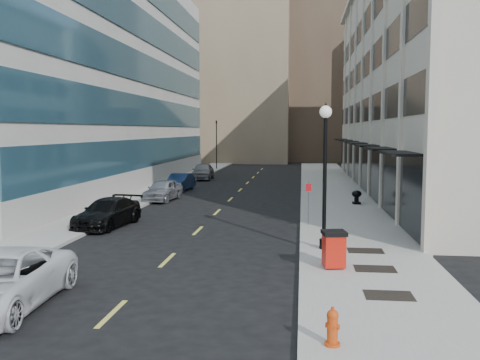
% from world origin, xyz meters
% --- Properties ---
extents(ground, '(160.00, 160.00, 0.00)m').
position_xyz_m(ground, '(0.00, 0.00, 0.00)').
color(ground, black).
rests_on(ground, ground).
extents(sidewalk_right, '(5.00, 80.00, 0.15)m').
position_xyz_m(sidewalk_right, '(7.50, 20.00, 0.07)').
color(sidewalk_right, '#9B998D').
rests_on(sidewalk_right, ground).
extents(sidewalk_left, '(3.00, 80.00, 0.15)m').
position_xyz_m(sidewalk_left, '(-6.50, 20.00, 0.07)').
color(sidewalk_left, '#9B998D').
rests_on(sidewalk_left, ground).
extents(building_right, '(15.30, 46.50, 18.25)m').
position_xyz_m(building_right, '(16.94, 26.99, 8.99)').
color(building_right, '#B5A999').
rests_on(building_right, ground).
extents(building_left, '(16.14, 46.00, 20.00)m').
position_xyz_m(building_left, '(-15.95, 27.00, 9.99)').
color(building_left, beige).
rests_on(building_left, ground).
extents(skyline_tan_near, '(14.00, 18.00, 28.00)m').
position_xyz_m(skyline_tan_near, '(-4.00, 68.00, 14.00)').
color(skyline_tan_near, '#847357').
rests_on(skyline_tan_near, ground).
extents(skyline_brown, '(12.00, 16.00, 34.00)m').
position_xyz_m(skyline_brown, '(8.00, 72.00, 17.00)').
color(skyline_brown, brown).
rests_on(skyline_brown, ground).
extents(skyline_tan_far, '(12.00, 14.00, 22.00)m').
position_xyz_m(skyline_tan_far, '(-14.00, 78.00, 11.00)').
color(skyline_tan_far, '#847357').
rests_on(skyline_tan_far, ground).
extents(skyline_stone, '(10.00, 14.00, 20.00)m').
position_xyz_m(skyline_stone, '(18.00, 66.00, 10.00)').
color(skyline_stone, '#B5A999').
rests_on(skyline_stone, ground).
extents(grate_near, '(1.40, 1.00, 0.01)m').
position_xyz_m(grate_near, '(7.60, -2.00, 0.15)').
color(grate_near, black).
rests_on(grate_near, sidewalk_right).
extents(grate_mid, '(1.40, 1.00, 0.01)m').
position_xyz_m(grate_mid, '(7.60, 1.00, 0.15)').
color(grate_mid, black).
rests_on(grate_mid, sidewalk_right).
extents(grate_far, '(1.40, 1.00, 0.01)m').
position_xyz_m(grate_far, '(7.60, 3.80, 0.15)').
color(grate_far, black).
rests_on(grate_far, sidewalk_right).
extents(road_centerline, '(0.15, 68.20, 0.01)m').
position_xyz_m(road_centerline, '(0.00, 17.00, 0.01)').
color(road_centerline, '#D8CC4C').
rests_on(road_centerline, ground).
extents(traffic_signal, '(0.66, 0.66, 6.98)m').
position_xyz_m(traffic_signal, '(-5.50, 48.00, 5.72)').
color(traffic_signal, black).
rests_on(traffic_signal, ground).
extents(car_black_pickup, '(2.66, 5.18, 1.44)m').
position_xyz_m(car_black_pickup, '(-4.80, 8.56, 0.72)').
color(car_black_pickup, black).
rests_on(car_black_pickup, ground).
extents(car_silver_sedan, '(2.23, 4.56, 1.50)m').
position_xyz_m(car_silver_sedan, '(-4.59, 18.71, 0.75)').
color(car_silver_sedan, '#97999F').
rests_on(car_silver_sedan, ground).
extents(car_blue_sedan, '(1.84, 4.36, 1.40)m').
position_xyz_m(car_blue_sedan, '(-4.80, 24.78, 0.70)').
color(car_blue_sedan, '#132648').
rests_on(car_blue_sedan, ground).
extents(car_grey_sedan, '(2.21, 4.91, 1.64)m').
position_xyz_m(car_grey_sedan, '(-4.80, 35.00, 0.82)').
color(car_grey_sedan, gray).
rests_on(car_grey_sedan, ground).
extents(fire_hydrant, '(0.36, 0.36, 0.88)m').
position_xyz_m(fire_hydrant, '(5.77, -5.84, 0.58)').
color(fire_hydrant, '#DE450F').
rests_on(fire_hydrant, sidewalk_right).
extents(trash_bin, '(0.92, 0.96, 1.30)m').
position_xyz_m(trash_bin, '(6.19, 1.00, 0.85)').
color(trash_bin, red).
rests_on(trash_bin, sidewalk_right).
extents(lamppost, '(0.49, 0.49, 5.88)m').
position_xyz_m(lamppost, '(5.96, 4.00, 3.60)').
color(lamppost, black).
rests_on(lamppost, sidewalk_right).
extents(sign_post, '(0.26, 0.08, 2.24)m').
position_xyz_m(sign_post, '(5.40, 9.34, 1.61)').
color(sign_post, slate).
rests_on(sign_post, sidewalk_right).
extents(urn_planter, '(0.63, 0.63, 0.88)m').
position_xyz_m(urn_planter, '(8.60, 17.50, 0.68)').
color(urn_planter, black).
rests_on(urn_planter, sidewalk_right).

